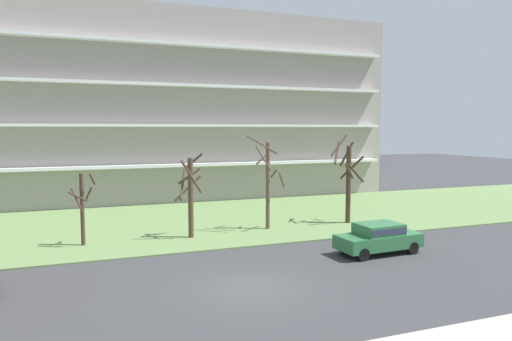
# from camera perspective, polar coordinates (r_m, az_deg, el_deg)

# --- Properties ---
(ground) EXTENTS (160.00, 160.00, 0.00)m
(ground) POSITION_cam_1_polar(r_m,az_deg,el_deg) (19.45, -0.84, -14.04)
(ground) COLOR #38383A
(grass_lawn_strip) EXTENTS (80.00, 16.00, 0.08)m
(grass_lawn_strip) POSITION_cam_1_polar(r_m,az_deg,el_deg) (32.53, -9.28, -6.21)
(grass_lawn_strip) COLOR #66844C
(grass_lawn_strip) RESTS_ON ground
(apartment_building) EXTENTS (43.58, 13.56, 16.66)m
(apartment_building) POSITION_cam_1_polar(r_m,az_deg,el_deg) (46.06, -12.99, 7.39)
(apartment_building) COLOR #9E938C
(apartment_building) RESTS_ON ground
(tree_left) EXTENTS (1.45, 1.30, 4.05)m
(tree_left) POSITION_cam_1_polar(r_m,az_deg,el_deg) (26.97, -20.34, -4.14)
(tree_left) COLOR #423023
(tree_left) RESTS_ON ground
(tree_center) EXTENTS (1.67, 1.56, 4.99)m
(tree_center) POSITION_cam_1_polar(r_m,az_deg,el_deg) (27.42, -8.02, -2.72)
(tree_center) COLOR #4C3828
(tree_center) RESTS_ON ground
(tree_right) EXTENTS (2.71, 2.09, 5.99)m
(tree_right) POSITION_cam_1_polar(r_m,az_deg,el_deg) (29.33, 1.48, -1.25)
(tree_right) COLOR brown
(tree_right) RESTS_ON ground
(tree_far_right) EXTENTS (2.40, 2.07, 6.01)m
(tree_far_right) POSITION_cam_1_polar(r_m,az_deg,el_deg) (31.96, 11.09, -0.83)
(tree_far_right) COLOR #423023
(tree_far_right) RESTS_ON ground
(sedan_green_center_left) EXTENTS (4.50, 2.06, 1.57)m
(sedan_green_center_left) POSITION_cam_1_polar(r_m,az_deg,el_deg) (24.95, 14.68, -7.82)
(sedan_green_center_left) COLOR #2D6B3D
(sedan_green_center_left) RESTS_ON ground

